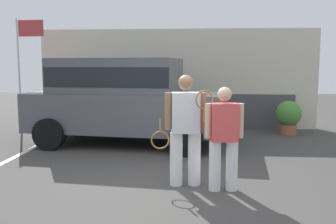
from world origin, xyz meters
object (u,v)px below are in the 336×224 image
(parked_suv, at_px, (123,97))
(potted_plant_by_porch, at_px, (289,116))
(tennis_player_woman, at_px, (224,137))
(tennis_player_man, at_px, (185,129))
(flag_pole, at_px, (24,54))

(parked_suv, bearing_deg, potted_plant_by_porch, 27.67)
(parked_suv, xyz_separation_m, tennis_player_woman, (2.15, -3.27, -0.32))
(tennis_player_man, relative_size, flag_pole, 0.55)
(tennis_player_man, bearing_deg, potted_plant_by_porch, -127.40)
(tennis_player_woman, relative_size, potted_plant_by_porch, 1.70)
(potted_plant_by_porch, bearing_deg, flag_pole, -179.08)
(parked_suv, height_order, flag_pole, flag_pole)
(potted_plant_by_porch, bearing_deg, tennis_player_woman, -113.46)
(potted_plant_by_porch, bearing_deg, parked_suv, -159.02)
(tennis_player_woman, height_order, flag_pole, flag_pole)
(potted_plant_by_porch, bearing_deg, tennis_player_man, -120.02)
(parked_suv, relative_size, tennis_player_man, 2.74)
(parked_suv, height_order, tennis_player_woman, parked_suv)
(tennis_player_woman, xyz_separation_m, flag_pole, (-5.26, 4.79, 1.38))
(parked_suv, distance_m, flag_pole, 3.62)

